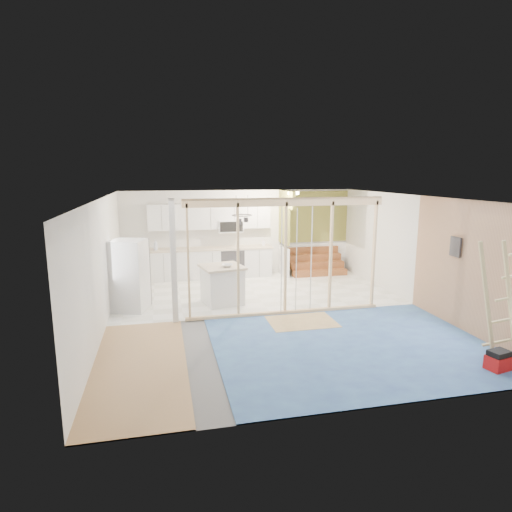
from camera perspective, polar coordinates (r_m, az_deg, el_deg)
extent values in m
cube|color=slate|center=(9.58, 2.12, -7.89)|extent=(7.00, 8.00, 0.01)
cube|color=white|center=(9.08, 2.24, 7.83)|extent=(7.00, 8.00, 0.01)
cube|color=silver|center=(13.10, -2.27, 3.08)|extent=(7.00, 0.01, 2.60)
cube|color=silver|center=(5.60, 12.71, -8.05)|extent=(7.00, 0.01, 2.60)
cube|color=silver|center=(9.03, -19.85, -1.17)|extent=(0.01, 8.00, 2.60)
cube|color=silver|center=(10.67, 20.68, 0.57)|extent=(0.01, 8.00, 2.60)
cube|color=white|center=(11.44, -0.42, -4.68)|extent=(7.00, 4.00, 0.02)
cube|color=#4E8CBF|center=(8.14, 12.76, -11.59)|extent=(5.00, 4.00, 0.02)
cube|color=tan|center=(7.45, -15.22, -13.91)|extent=(1.50, 4.00, 0.02)
cube|color=tan|center=(9.17, 6.14, -8.71)|extent=(1.40, 1.00, 0.01)
cube|color=beige|center=(9.17, 4.06, 7.21)|extent=(4.40, 0.09, 0.18)
cube|color=beige|center=(9.64, 3.86, -7.47)|extent=(4.40, 0.09, 0.06)
cube|color=silver|center=(8.95, -10.94, -0.81)|extent=(0.12, 0.14, 2.60)
cube|color=beige|center=(8.97, -9.02, -0.73)|extent=(0.04, 0.09, 2.40)
cube|color=beige|center=(9.09, -2.40, -0.44)|extent=(0.04, 0.09, 2.40)
cube|color=beige|center=(9.32, 3.96, -0.17)|extent=(0.05, 0.09, 2.40)
cube|color=beige|center=(9.67, 9.94, 0.10)|extent=(0.04, 0.09, 2.40)
cube|color=beige|center=(10.11, 15.45, 0.34)|extent=(0.04, 0.09, 2.40)
cylinder|color=silver|center=(9.28, 3.41, -0.71)|extent=(0.02, 0.02, 2.35)
cylinder|color=silver|center=(9.54, 7.38, -0.46)|extent=(0.02, 0.02, 2.35)
cylinder|color=silver|center=(9.41, 5.41, -0.58)|extent=(0.02, 0.02, 2.35)
cube|color=silver|center=(12.83, -5.96, -1.04)|extent=(3.60, 0.60, 0.88)
cube|color=beige|center=(12.74, -6.00, 1.01)|extent=(3.66, 0.64, 0.05)
cube|color=silver|center=(11.71, -16.58, -2.60)|extent=(0.60, 1.60, 0.88)
cube|color=beige|center=(11.61, -16.70, -0.37)|extent=(0.64, 1.64, 0.05)
cube|color=silver|center=(12.73, -6.14, 5.29)|extent=(3.60, 0.34, 0.75)
cube|color=white|center=(12.80, -3.42, 4.02)|extent=(0.72, 0.38, 0.36)
cube|color=black|center=(12.62, -3.28, 3.92)|extent=(0.68, 0.02, 0.30)
cube|color=olive|center=(12.90, 3.79, 5.18)|extent=(0.10, 0.90, 1.60)
cube|color=white|center=(13.11, 3.72, -0.70)|extent=(0.10, 0.90, 0.90)
cube|color=olive|center=(12.19, 4.75, 7.43)|extent=(0.10, 0.50, 0.50)
cube|color=olive|center=(13.65, 7.75, 5.21)|extent=(2.20, 0.04, 1.60)
cube|color=white|center=(13.84, 7.61, -0.15)|extent=(2.20, 0.04, 0.90)
cube|color=#96572B|center=(13.19, 8.51, -2.28)|extent=(1.70, 0.26, 0.20)
cube|color=#96572B|center=(13.38, 8.14, -1.20)|extent=(1.70, 0.26, 0.20)
cube|color=#96572B|center=(13.58, 7.78, -0.15)|extent=(1.70, 0.26, 0.20)
cube|color=#96572B|center=(13.78, 7.43, 0.87)|extent=(1.70, 0.26, 0.20)
torus|color=black|center=(10.91, -1.87, 5.46)|extent=(0.52, 0.52, 0.02)
cylinder|color=black|center=(10.86, -2.66, 6.76)|extent=(0.01, 0.01, 0.50)
cylinder|color=black|center=(10.91, -1.10, 6.79)|extent=(0.01, 0.01, 0.50)
cylinder|color=#38373C|center=(10.81, -2.29, 4.61)|extent=(0.14, 0.14, 0.14)
cylinder|color=#38373C|center=(11.04, -1.35, 4.85)|extent=(0.12, 0.12, 0.12)
cube|color=tan|center=(9.09, 27.42, -1.69)|extent=(0.02, 4.00, 2.60)
cube|color=#38373C|center=(9.45, 25.06, 1.13)|extent=(0.04, 0.30, 0.40)
cylinder|color=#FFEABF|center=(12.35, 5.01, 8.35)|extent=(0.32, 0.32, 0.08)
cube|color=silver|center=(10.07, -16.50, -2.55)|extent=(0.89, 0.87, 1.64)
cube|color=#38373C|center=(10.05, -14.54, -2.47)|extent=(0.22, 0.63, 1.61)
cube|color=silver|center=(10.31, -4.52, -4.04)|extent=(1.00, 1.00, 0.86)
cube|color=beige|center=(10.20, -4.56, -1.46)|extent=(1.12, 1.12, 0.05)
imported|color=white|center=(10.07, -3.86, -1.28)|extent=(0.32, 0.32, 0.06)
imported|color=silver|center=(12.54, -13.25, 1.45)|extent=(0.15, 0.15, 0.31)
imported|color=white|center=(13.03, 0.98, 1.81)|extent=(0.10, 0.10, 0.19)
cube|color=#B11010|center=(8.01, 29.57, -12.31)|extent=(0.40, 0.33, 0.25)
cube|color=black|center=(7.95, 29.68, -11.19)|extent=(0.36, 0.29, 0.09)
cube|color=#CEBF7E|center=(8.05, 28.43, -5.33)|extent=(0.48, 0.14, 2.01)
cube|color=#CEBF7E|center=(8.34, 30.74, -5.01)|extent=(0.48, 0.14, 2.01)
cube|color=#CEBF7E|center=(8.45, 29.41, -10.00)|extent=(0.48, 0.14, 0.13)
cube|color=#CEBF7E|center=(8.38, 30.08, -7.44)|extent=(0.48, 0.14, 0.13)
cube|color=#CEBF7E|center=(8.33, 30.74, -4.83)|extent=(0.48, 0.14, 0.13)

